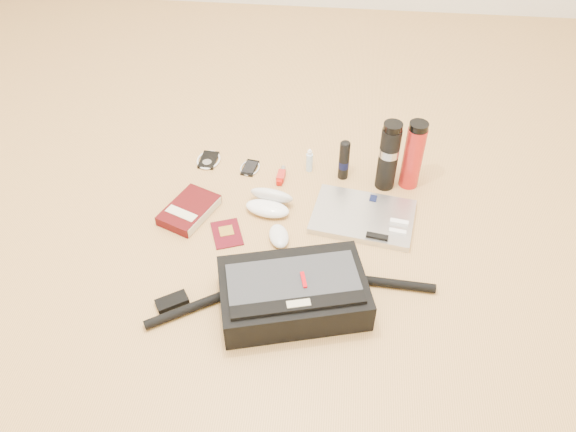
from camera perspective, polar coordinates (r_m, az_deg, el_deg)
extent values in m
plane|color=tan|center=(1.93, 0.43, -3.84)|extent=(4.00, 4.00, 0.00)
cube|color=black|center=(1.75, 0.53, -7.82)|extent=(0.50, 0.38, 0.11)
cube|color=#2B2D32|center=(1.70, 0.60, -6.81)|extent=(0.44, 0.29, 0.01)
cube|color=black|center=(1.65, 1.08, -9.04)|extent=(0.40, 0.15, 0.01)
cube|color=#C1B89A|center=(1.65, 1.08, -9.00)|extent=(0.07, 0.04, 0.02)
cube|color=#C1040D|center=(1.70, 1.59, -6.61)|extent=(0.03, 0.06, 0.02)
cylinder|color=black|center=(1.79, -10.12, -9.26)|extent=(0.25, 0.18, 0.03)
cylinder|color=black|center=(1.86, 10.52, -6.74)|extent=(0.28, 0.04, 0.03)
cube|color=black|center=(1.83, -11.70, -8.51)|extent=(0.11, 0.10, 0.02)
cube|color=#B9B9BC|center=(2.06, 7.62, -0.05)|extent=(0.40, 0.31, 0.02)
cube|color=black|center=(2.12, 8.65, 1.80)|extent=(0.03, 0.04, 0.00)
cube|color=white|center=(2.04, 11.24, -0.59)|extent=(0.07, 0.03, 0.01)
cube|color=white|center=(2.01, 11.07, -1.55)|extent=(0.06, 0.03, 0.01)
cube|color=black|center=(1.97, 9.05, -2.06)|extent=(0.08, 0.03, 0.01)
cube|color=#40080A|center=(2.09, -10.00, 0.60)|extent=(0.22, 0.26, 0.04)
cube|color=#C3B897|center=(2.06, -8.43, -0.05)|extent=(0.09, 0.19, 0.03)
cube|color=beige|center=(2.05, -10.78, 0.28)|extent=(0.12, 0.08, 0.00)
cube|color=#4B0811|center=(2.01, -6.23, -1.79)|extent=(0.14, 0.16, 0.01)
cube|color=gold|center=(2.01, -6.29, -1.50)|extent=(0.06, 0.06, 0.00)
ellipsoid|color=silver|center=(1.97, -0.94, -2.05)|extent=(0.10, 0.13, 0.04)
ellipsoid|color=white|center=(2.06, -2.11, 0.77)|extent=(0.18, 0.11, 0.05)
ellipsoid|color=silver|center=(2.08, -1.68, 2.11)|extent=(0.18, 0.12, 0.10)
ellipsoid|color=black|center=(2.06, -2.96, 1.03)|extent=(0.05, 0.04, 0.01)
ellipsoid|color=black|center=(2.05, -1.25, 0.69)|extent=(0.05, 0.04, 0.01)
cylinder|color=black|center=(2.06, -2.11, 0.90)|extent=(0.03, 0.01, 0.01)
cube|color=black|center=(2.33, -8.07, 5.65)|extent=(0.07, 0.11, 0.01)
cylinder|color=#A3A4A6|center=(2.31, -8.23, 5.45)|extent=(0.04, 0.04, 0.00)
torus|color=silver|center=(2.33, -8.08, 5.67)|extent=(0.10, 0.10, 0.01)
cube|color=black|center=(2.27, -3.88, 4.90)|extent=(0.07, 0.10, 0.01)
cube|color=black|center=(2.27, -3.89, 5.00)|extent=(0.06, 0.08, 0.00)
torus|color=silver|center=(2.27, -3.88, 4.92)|extent=(0.09, 0.09, 0.01)
cube|color=red|center=(2.21, -0.71, 4.06)|extent=(0.03, 0.06, 0.03)
cube|color=#BA1007|center=(2.19, -0.88, 3.45)|extent=(0.02, 0.02, 0.02)
cylinder|color=#A9A9AC|center=(2.24, -0.54, 4.69)|extent=(0.02, 0.03, 0.02)
cylinder|color=#B6DCF8|center=(2.24, 2.19, 5.47)|extent=(0.03, 0.03, 0.08)
cylinder|color=white|center=(2.21, 2.22, 6.42)|extent=(0.02, 0.02, 0.02)
cylinder|color=white|center=(2.20, 2.23, 6.64)|extent=(0.01, 0.01, 0.01)
cylinder|color=black|center=(2.19, 5.71, 5.62)|extent=(0.04, 0.04, 0.16)
cylinder|color=black|center=(2.20, 5.68, 5.25)|extent=(0.04, 0.04, 0.03)
ellipsoid|color=black|center=(2.14, 5.86, 7.33)|extent=(0.04, 0.04, 0.02)
cylinder|color=black|center=(2.14, 10.13, 5.75)|extent=(0.10, 0.10, 0.26)
cylinder|color=#B3B3B5|center=(2.12, 10.24, 6.45)|extent=(0.10, 0.10, 0.03)
cylinder|color=black|center=(2.06, 10.63, 8.90)|extent=(0.09, 0.09, 0.03)
cylinder|color=red|center=(2.17, 12.56, 5.80)|extent=(0.08, 0.08, 0.26)
cylinder|color=black|center=(2.09, 13.15, 8.85)|extent=(0.08, 0.08, 0.03)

